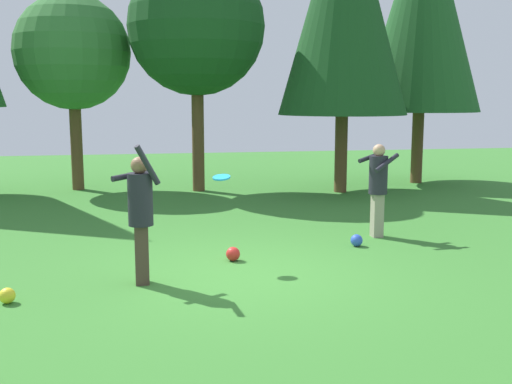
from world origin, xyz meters
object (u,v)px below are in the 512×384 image
Objects in this scene: ball_yellow at (7,296)px; tree_left at (72,53)px; frisbee at (221,177)px; tree_far_right at (423,5)px; tree_center at (196,27)px; ball_red at (233,254)px; person_catcher at (378,182)px; person_thrower at (141,208)px; ball_blue at (357,240)px.

ball_yellow is 0.04× the size of tree_left.
tree_far_right reaches higher than frisbee.
ball_red is at bearing -91.09° from tree_center.
person_catcher is 9.76m from tree_left.
tree_far_right is at bearing -2.36° from tree_left.
person_catcher is at bearing 22.74° from ball_red.
ball_red is (1.41, 0.96, -0.95)m from person_thrower.
tree_far_right is at bearing 49.39° from ball_red.
tree_left reaches higher than person_thrower.
tree_far_right is (8.22, 8.90, 4.19)m from person_thrower.
ball_yellow is at bearing -89.47° from tree_left.
person_thrower is 4.81m from person_catcher.
ball_yellow is at bearing -109.73° from tree_center.
person_catcher is at bearing -5.46° from person_thrower.
tree_center is (-2.11, 6.95, 4.32)m from ball_blue.
tree_left is at bearing 110.83° from ball_red.
tree_center is at bearing 70.27° from ball_yellow.
ball_yellow is at bearing -159.01° from ball_blue.
tree_left is at bearing 165.77° from tree_center.
ball_blue is at bearing -9.78° from person_thrower.
ball_blue is 0.94× the size of ball_red.
tree_center reaches higher than ball_red.
frisbee is at bearing 0.00° from person_thrower.
frisbee reaches higher than ball_blue.
tree_center is (3.23, 9.00, 4.32)m from ball_yellow.
tree_left is (-0.09, 9.84, 3.67)m from ball_yellow.
person_catcher reaches higher than ball_yellow.
tree_far_right is at bearing -144.73° from person_catcher.
tree_center is (-2.73, 6.30, 3.40)m from person_catcher.
person_catcher is 4.65× the size of frisbee.
frisbee is at bearing 24.23° from ball_yellow.
frisbee is (-3.08, -1.40, 0.34)m from person_catcher.
frisbee is 2.86m from ball_blue.
ball_red is at bearing -69.17° from tree_left.
tree_left is at bearing 68.50° from person_thrower.
frisbee is (1.21, 0.77, 0.30)m from person_thrower.
person_thrower is at bearing -100.41° from tree_center.
tree_far_right is (3.93, 6.73, 4.22)m from person_catcher.
ball_yellow is at bearing -136.36° from tree_far_right.
tree_far_right is (4.55, 7.38, 5.14)m from ball_blue.
tree_left is (-1.77, 9.31, 2.71)m from person_thrower.
frisbee is 0.06× the size of tree_center.
ball_red is at bearing 44.30° from frisbee.
ball_red is (-2.25, -0.56, 0.01)m from ball_blue.
tree_center reaches higher than tree_left.
tree_far_right is 6.73m from tree_center.
tree_far_right is (6.81, 7.94, 5.14)m from ball_red.
frisbee is at bearing -135.70° from ball_red.
tree_left is (-2.98, 8.54, 2.41)m from frisbee.
person_thrower is 1.95m from ball_red.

